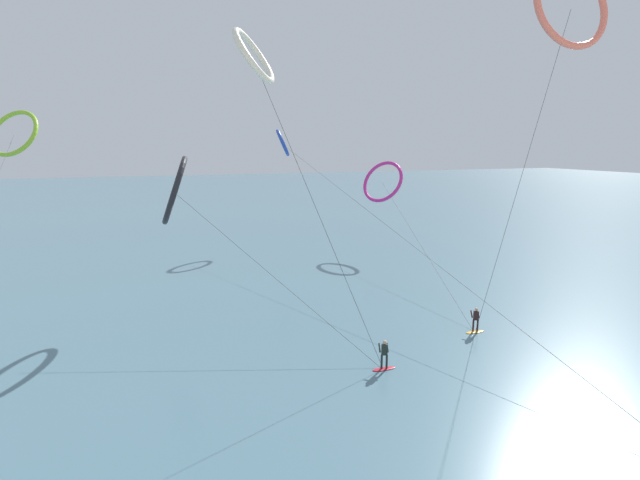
% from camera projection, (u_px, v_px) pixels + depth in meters
% --- Properties ---
extents(sea_water, '(400.00, 200.00, 0.08)m').
position_uv_depth(sea_water, '(184.00, 203.00, 104.15)').
color(sea_water, slate).
rests_on(sea_water, ground).
extents(surfer_crimson, '(1.40, 0.65, 1.70)m').
position_uv_depth(surfer_crimson, '(384.00, 357.00, 26.59)').
color(surfer_crimson, red).
rests_on(surfer_crimson, ground).
extents(surfer_amber, '(1.40, 0.67, 1.70)m').
position_uv_depth(surfer_amber, '(476.00, 322.00, 31.88)').
color(surfer_amber, orange).
rests_on(surfer_amber, ground).
extents(kite_lime, '(5.48, 39.80, 15.41)m').
position_uv_depth(kite_lime, '(13.00, 133.00, 42.10)').
color(kite_lime, '#8CC62D').
rests_on(kite_lime, ground).
extents(kite_coral, '(6.38, 2.85, 22.73)m').
position_uv_depth(kite_coral, '(571.00, 5.00, 27.67)').
color(kite_coral, '#EA7260').
rests_on(kite_coral, ground).
extents(kite_ivory, '(7.83, 5.51, 18.21)m').
position_uv_depth(kite_ivory, '(254.00, 57.00, 24.73)').
color(kite_ivory, silver).
rests_on(kite_ivory, ground).
extents(kite_cobalt, '(3.29, 53.17, 14.30)m').
position_uv_depth(kite_cobalt, '(283.00, 143.00, 60.67)').
color(kite_cobalt, '#2647B7').
rests_on(kite_cobalt, ground).
extents(kite_magenta, '(8.50, 28.21, 10.52)m').
position_uv_depth(kite_magenta, '(383.00, 182.00, 55.75)').
color(kite_magenta, '#CC288E').
rests_on(kite_magenta, ground).
extents(kite_charcoal, '(11.00, 16.43, 11.59)m').
position_uv_depth(kite_charcoal, '(175.00, 190.00, 34.38)').
color(kite_charcoal, black).
rests_on(kite_charcoal, ground).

